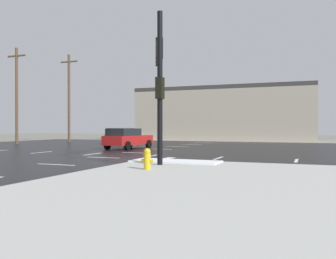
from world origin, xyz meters
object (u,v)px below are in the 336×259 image
(utility_pole_far, at_px, (17,94))
(utility_pole_distant, at_px, (69,97))
(fire_hydrant, at_px, (147,159))
(sedan_red, at_px, (127,138))
(sedan_tan, at_px, (123,135))
(traffic_signal_mast, at_px, (159,66))

(utility_pole_far, distance_m, utility_pole_distant, 5.90)
(fire_hydrant, distance_m, sedan_red, 14.77)
(fire_hydrant, distance_m, utility_pole_distant, 29.28)
(fire_hydrant, xyz_separation_m, sedan_tan, (-12.22, 20.55, 0.32))
(traffic_signal_mast, bearing_deg, sedan_red, 11.76)
(traffic_signal_mast, xyz_separation_m, sedan_tan, (-11.33, 17.30, -3.67))
(utility_pole_far, height_order, utility_pole_distant, utility_pole_distant)
(sedan_red, bearing_deg, traffic_signal_mast, -139.10)
(traffic_signal_mast, relative_size, utility_pole_distant, 0.65)
(fire_hydrant, height_order, utility_pole_far, utility_pole_far)
(sedan_tan, relative_size, utility_pole_far, 0.48)
(fire_hydrant, bearing_deg, sedan_red, 120.82)
(sedan_tan, distance_m, utility_pole_far, 11.36)
(fire_hydrant, relative_size, sedan_red, 0.17)
(sedan_tan, bearing_deg, utility_pole_far, 120.32)
(fire_hydrant, bearing_deg, sedan_tan, 120.73)
(sedan_red, height_order, utility_pole_far, utility_pole_far)
(traffic_signal_mast, bearing_deg, utility_pole_far, 35.19)
(traffic_signal_mast, distance_m, sedan_red, 12.13)
(fire_hydrant, distance_m, utility_pole_far, 27.26)
(traffic_signal_mast, relative_size, utility_pole_far, 0.67)
(fire_hydrant, xyz_separation_m, sedan_red, (-7.57, 12.68, 0.32))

